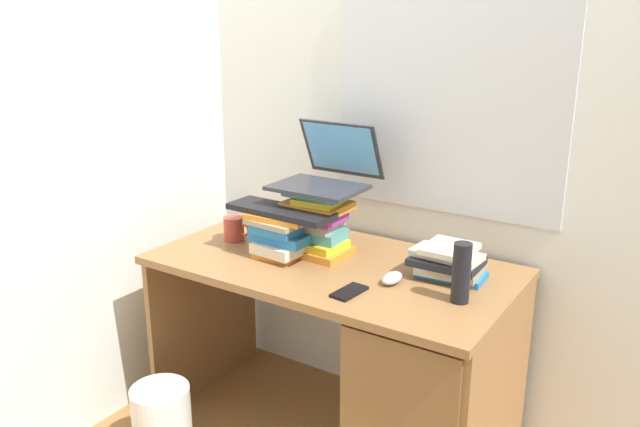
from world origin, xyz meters
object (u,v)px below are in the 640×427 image
object	(u,v)px
desk	(407,370)
mug	(234,229)
wastebasket	(162,420)
laptop	(328,171)
cell_phone	(349,292)
book_stack_tall	(317,221)
computer_mouse	(392,278)
water_bottle	(461,273)
book_stack_keyboard_riser	(281,234)
book_stack_side	(449,262)
keyboard	(281,211)

from	to	relation	value
desk	mug	bearing A→B (deg)	178.54
wastebasket	laptop	bearing A→B (deg)	57.55
laptop	cell_phone	xyz separation A→B (m)	(0.29, -0.33, -0.30)
wastebasket	book_stack_tall	bearing A→B (deg)	54.04
computer_mouse	mug	distance (m)	0.73
computer_mouse	laptop	bearing A→B (deg)	154.41
cell_phone	wastebasket	size ratio (longest dim) A/B	0.50
laptop	wastebasket	size ratio (longest dim) A/B	1.26
water_bottle	computer_mouse	bearing A→B (deg)	176.25
desk	wastebasket	distance (m)	0.95
laptop	water_bottle	distance (m)	0.69
computer_mouse	water_bottle	bearing A→B (deg)	-3.75
wastebasket	book_stack_keyboard_riser	bearing A→B (deg)	55.38
book_stack_side	keyboard	xyz separation A→B (m)	(-0.61, -0.16, 0.12)
desk	book_stack_side	world-z (taller)	book_stack_side
desk	water_bottle	world-z (taller)	water_bottle
mug	cell_phone	distance (m)	0.68
computer_mouse	cell_phone	size ratio (longest dim) A/B	0.76
desk	laptop	bearing A→B (deg)	160.24
book_stack_tall	water_bottle	distance (m)	0.64
book_stack_keyboard_riser	laptop	xyz separation A→B (m)	(0.09, 0.18, 0.22)
book_stack_tall	book_stack_side	world-z (taller)	book_stack_tall
book_stack_keyboard_riser	mug	bearing A→B (deg)	170.25
water_bottle	mug	bearing A→B (deg)	176.56
keyboard	water_bottle	bearing A→B (deg)	0.79
wastebasket	computer_mouse	bearing A→B (deg)	28.57
book_stack_side	cell_phone	world-z (taller)	book_stack_side
book_stack_tall	wastebasket	world-z (taller)	book_stack_tall
mug	cell_phone	size ratio (longest dim) A/B	0.89
desk	book_stack_side	xyz separation A→B (m)	(0.08, 0.13, 0.39)
desk	book_stack_keyboard_riser	world-z (taller)	book_stack_keyboard_riser
book_stack_keyboard_riser	keyboard	size ratio (longest dim) A/B	0.59
keyboard	book_stack_tall	bearing A→B (deg)	53.06
computer_mouse	book_stack_keyboard_riser	bearing A→B (deg)	-179.64
mug	cell_phone	xyz separation A→B (m)	(0.65, -0.20, -0.04)
computer_mouse	mug	size ratio (longest dim) A/B	0.86
book_stack_tall	wastebasket	distance (m)	0.96
keyboard	cell_phone	xyz separation A→B (m)	(0.38, -0.15, -0.18)
book_stack_side	book_stack_keyboard_riser	bearing A→B (deg)	-165.99
book_stack_tall	book_stack_keyboard_riser	bearing A→B (deg)	-130.53
book_stack_keyboard_riser	book_stack_side	world-z (taller)	book_stack_keyboard_riser
mug	water_bottle	distance (m)	0.99
book_stack_tall	book_stack_side	bearing A→B (deg)	4.77
laptop	computer_mouse	world-z (taller)	laptop
book_stack_tall	laptop	size ratio (longest dim) A/B	0.73
keyboard	mug	size ratio (longest dim) A/B	3.46
book_stack_tall	computer_mouse	xyz separation A→B (m)	(0.37, -0.11, -0.11)
wastebasket	keyboard	bearing A→B (deg)	54.80
book_stack_keyboard_riser	water_bottle	size ratio (longest dim) A/B	1.25
book_stack_keyboard_riser	keyboard	bearing A→B (deg)	-37.80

